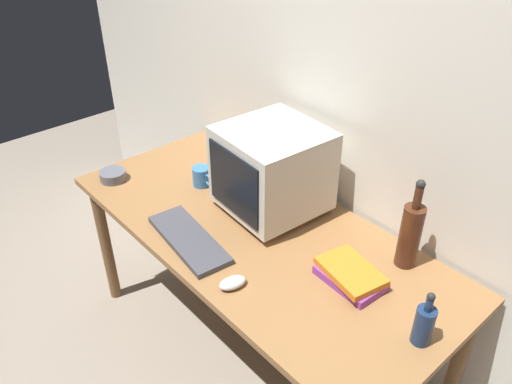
% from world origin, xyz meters
% --- Properties ---
extents(ground_plane, '(6.00, 6.00, 0.00)m').
position_xyz_m(ground_plane, '(0.00, 0.00, 0.00)').
color(ground_plane, gray).
extents(back_wall, '(4.00, 0.08, 2.50)m').
position_xyz_m(back_wall, '(0.00, 0.44, 1.25)').
color(back_wall, silver).
rests_on(back_wall, ground).
extents(desk, '(1.70, 0.76, 0.74)m').
position_xyz_m(desk, '(0.00, 0.00, 0.66)').
color(desk, olive).
rests_on(desk, ground).
extents(crt_monitor, '(0.41, 0.41, 0.37)m').
position_xyz_m(crt_monitor, '(-0.06, 0.14, 0.94)').
color(crt_monitor, beige).
rests_on(crt_monitor, desk).
extents(keyboard, '(0.43, 0.20, 0.02)m').
position_xyz_m(keyboard, '(-0.11, -0.25, 0.76)').
color(keyboard, '#3F3F47').
rests_on(keyboard, desk).
extents(computer_mouse, '(0.08, 0.11, 0.04)m').
position_xyz_m(computer_mouse, '(0.19, -0.28, 0.76)').
color(computer_mouse, beige).
rests_on(computer_mouse, desk).
extents(bottle_tall, '(0.08, 0.08, 0.36)m').
position_xyz_m(bottle_tall, '(0.51, 0.28, 0.88)').
color(bottle_tall, '#472314').
rests_on(bottle_tall, desk).
extents(bottle_short, '(0.06, 0.06, 0.20)m').
position_xyz_m(bottle_short, '(0.76, 0.01, 0.82)').
color(bottle_short, navy).
rests_on(bottle_short, desk).
extents(book_stack, '(0.26, 0.20, 0.06)m').
position_xyz_m(book_stack, '(0.44, 0.05, 0.77)').
color(book_stack, '#843893').
rests_on(book_stack, desk).
extents(mug, '(0.12, 0.08, 0.09)m').
position_xyz_m(mug, '(-0.41, 0.03, 0.79)').
color(mug, '#3370B2').
rests_on(mug, desk).
extents(cd_spindle, '(0.12, 0.12, 0.04)m').
position_xyz_m(cd_spindle, '(-0.72, -0.25, 0.77)').
color(cd_spindle, '#595B66').
rests_on(cd_spindle, desk).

